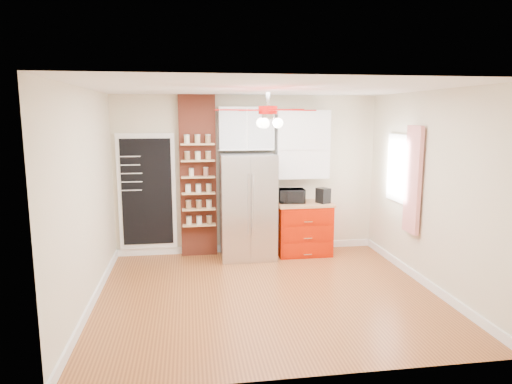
{
  "coord_description": "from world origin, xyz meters",
  "views": [
    {
      "loc": [
        -1.01,
        -5.72,
        2.38
      ],
      "look_at": [
        -0.02,
        0.9,
        1.24
      ],
      "focal_mm": 32.0,
      "sensor_mm": 36.0,
      "label": 1
    }
  ],
  "objects": [
    {
      "name": "floor",
      "position": [
        0.0,
        0.0,
        0.0
      ],
      "size": [
        4.5,
        4.5,
        0.0
      ],
      "primitive_type": "plane",
      "color": "#9A5827",
      "rests_on": "ground"
    },
    {
      "name": "window",
      "position": [
        2.23,
        0.9,
        1.55
      ],
      "size": [
        0.04,
        0.75,
        1.05
      ],
      "primitive_type": "cube",
      "color": "white",
      "rests_on": "wall_right"
    },
    {
      "name": "upper_shelf_unit",
      "position": [
        0.92,
        1.85,
        1.88
      ],
      "size": [
        0.9,
        0.3,
        1.15
      ],
      "primitive_type": "cube",
      "color": "white",
      "rests_on": "wall_back"
    },
    {
      "name": "curtain",
      "position": [
        2.18,
        0.35,
        1.45
      ],
      "size": [
        0.06,
        0.4,
        1.55
      ],
      "primitive_type": "cube",
      "color": "red",
      "rests_on": "wall_right"
    },
    {
      "name": "upper_glass_cabinet",
      "position": [
        -0.05,
        1.82,
        2.15
      ],
      "size": [
        0.9,
        0.35,
        0.7
      ],
      "primitive_type": "cube",
      "color": "white",
      "rests_on": "wall_back"
    },
    {
      "name": "ceiling",
      "position": [
        0.0,
        0.0,
        2.7
      ],
      "size": [
        4.5,
        4.5,
        0.0
      ],
      "primitive_type": "plane",
      "color": "white",
      "rests_on": "wall_back"
    },
    {
      "name": "coffee_maker",
      "position": [
        1.23,
        1.6,
        1.03
      ],
      "size": [
        0.24,
        0.26,
        0.26
      ],
      "primitive_type": "cube",
      "rotation": [
        0.0,
        0.0,
        0.42
      ],
      "color": "black",
      "rests_on": "red_cabinet"
    },
    {
      "name": "ceiling_fan",
      "position": [
        0.0,
        0.0,
        2.42
      ],
      "size": [
        1.4,
        1.4,
        0.44
      ],
      "color": "silver",
      "rests_on": "ceiling"
    },
    {
      "name": "canister_right",
      "position": [
        1.27,
        1.69,
        0.97
      ],
      "size": [
        0.13,
        0.13,
        0.14
      ],
      "primitive_type": "cylinder",
      "rotation": [
        0.0,
        0.0,
        -0.42
      ],
      "color": "red",
      "rests_on": "red_cabinet"
    },
    {
      "name": "brick_pillar",
      "position": [
        -0.85,
        1.92,
        1.35
      ],
      "size": [
        0.6,
        0.16,
        2.7
      ],
      "primitive_type": "cube",
      "color": "brown",
      "rests_on": "floor"
    },
    {
      "name": "fridge",
      "position": [
        -0.05,
        1.63,
        0.88
      ],
      "size": [
        0.9,
        0.7,
        1.75
      ],
      "primitive_type": "cube",
      "color": "#B7B7BC",
      "rests_on": "floor"
    },
    {
      "name": "pantry_jar_beans",
      "position": [
        -0.72,
        1.75,
        1.44
      ],
      "size": [
        0.1,
        0.1,
        0.14
      ],
      "primitive_type": "cylinder",
      "rotation": [
        0.0,
        0.0,
        -0.22
      ],
      "color": "#8F5D49",
      "rests_on": "brick_pillar"
    },
    {
      "name": "chalkboard",
      "position": [
        -1.7,
        1.96,
        1.1
      ],
      "size": [
        0.95,
        0.05,
        1.95
      ],
      "color": "white",
      "rests_on": "wall_back"
    },
    {
      "name": "wall_front",
      "position": [
        0.0,
        -2.0,
        1.35
      ],
      "size": [
        4.5,
        0.02,
        2.7
      ],
      "primitive_type": "cube",
      "color": "beige",
      "rests_on": "floor"
    },
    {
      "name": "canister_left",
      "position": [
        1.29,
        1.61,
        0.96
      ],
      "size": [
        0.12,
        0.12,
        0.13
      ],
      "primitive_type": "cylinder",
      "rotation": [
        0.0,
        0.0,
        -0.18
      ],
      "color": "red",
      "rests_on": "red_cabinet"
    },
    {
      "name": "wall_right",
      "position": [
        2.25,
        0.0,
        1.35
      ],
      "size": [
        0.02,
        4.0,
        2.7
      ],
      "primitive_type": "cube",
      "color": "beige",
      "rests_on": "floor"
    },
    {
      "name": "wall_back",
      "position": [
        0.0,
        2.0,
        1.35
      ],
      "size": [
        4.5,
        0.02,
        2.7
      ],
      "primitive_type": "cube",
      "color": "beige",
      "rests_on": "floor"
    },
    {
      "name": "red_cabinet",
      "position": [
        0.92,
        1.68,
        0.45
      ],
      "size": [
        0.94,
        0.64,
        0.9
      ],
      "color": "#B21600",
      "rests_on": "floor"
    },
    {
      "name": "wall_left",
      "position": [
        -2.25,
        0.0,
        1.35
      ],
      "size": [
        0.02,
        4.0,
        2.7
      ],
      "primitive_type": "cube",
      "color": "beige",
      "rests_on": "floor"
    },
    {
      "name": "toaster_oven",
      "position": [
        0.71,
        1.7,
        1.02
      ],
      "size": [
        0.44,
        0.31,
        0.24
      ],
      "primitive_type": "imported",
      "rotation": [
        0.0,
        0.0,
        -0.06
      ],
      "color": "black",
      "rests_on": "red_cabinet"
    },
    {
      "name": "pantry_jar_oats",
      "position": [
        -0.96,
        1.8,
        1.43
      ],
      "size": [
        0.08,
        0.08,
        0.12
      ],
      "primitive_type": "cylinder",
      "rotation": [
        0.0,
        0.0,
        0.04
      ],
      "color": "beige",
      "rests_on": "brick_pillar"
    }
  ]
}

